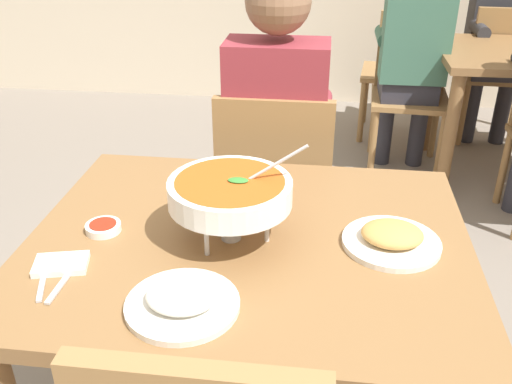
% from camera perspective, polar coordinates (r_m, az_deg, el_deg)
% --- Properties ---
extents(dining_table_main, '(1.10, 0.89, 0.75)m').
position_cam_1_polar(dining_table_main, '(1.49, -0.73, -8.38)').
color(dining_table_main, brown).
rests_on(dining_table_main, ground_plane).
extents(chair_diner_main, '(0.44, 0.44, 0.90)m').
position_cam_1_polar(chair_diner_main, '(2.18, 1.92, 0.43)').
color(chair_diner_main, olive).
rests_on(chair_diner_main, ground_plane).
extents(diner_main, '(0.40, 0.45, 1.31)m').
position_cam_1_polar(diner_main, '(2.11, 2.11, 6.54)').
color(diner_main, '#2D2D38').
rests_on(diner_main, ground_plane).
extents(curry_bowl, '(0.33, 0.30, 0.26)m').
position_cam_1_polar(curry_bowl, '(1.36, -2.62, -0.07)').
color(curry_bowl, silver).
rests_on(curry_bowl, dining_table_main).
extents(rice_plate, '(0.24, 0.24, 0.06)m').
position_cam_1_polar(rice_plate, '(1.20, -7.44, -10.70)').
color(rice_plate, white).
rests_on(rice_plate, dining_table_main).
extents(appetizer_plate, '(0.24, 0.24, 0.06)m').
position_cam_1_polar(appetizer_plate, '(1.42, 13.48, -4.54)').
color(appetizer_plate, white).
rests_on(appetizer_plate, dining_table_main).
extents(sauce_dish, '(0.09, 0.09, 0.02)m').
position_cam_1_polar(sauce_dish, '(1.50, -15.10, -3.43)').
color(sauce_dish, white).
rests_on(sauce_dish, dining_table_main).
extents(napkin_folded, '(0.14, 0.11, 0.02)m').
position_cam_1_polar(napkin_folded, '(1.39, -19.00, -6.87)').
color(napkin_folded, white).
rests_on(napkin_folded, dining_table_main).
extents(fork_utensil, '(0.07, 0.16, 0.01)m').
position_cam_1_polar(fork_utensil, '(1.37, -20.60, -8.08)').
color(fork_utensil, silver).
rests_on(fork_utensil, dining_table_main).
extents(spoon_utensil, '(0.02, 0.17, 0.01)m').
position_cam_1_polar(spoon_utensil, '(1.34, -18.68, -8.33)').
color(spoon_utensil, silver).
rests_on(spoon_utensil, dining_table_main).
extents(chair_bg_left, '(0.47, 0.47, 0.90)m').
position_cam_1_polar(chair_bg_left, '(3.56, 15.26, 10.60)').
color(chair_bg_left, olive).
rests_on(chair_bg_left, ground_plane).
extents(chair_bg_middle, '(0.46, 0.46, 0.90)m').
position_cam_1_polar(chair_bg_middle, '(4.07, 23.24, 11.43)').
color(chair_bg_middle, olive).
rests_on(chair_bg_middle, ground_plane).
extents(chair_bg_corner, '(0.48, 0.48, 0.90)m').
position_cam_1_polar(chair_bg_corner, '(3.99, 15.30, 12.39)').
color(chair_bg_corner, olive).
rests_on(chair_bg_corner, ground_plane).
extents(patron_bg_left, '(0.40, 0.45, 1.31)m').
position_cam_1_polar(patron_bg_left, '(3.38, 15.57, 13.81)').
color(patron_bg_left, '#2D2D38').
rests_on(patron_bg_left, ground_plane).
extents(patron_bg_middle, '(0.40, 0.45, 1.31)m').
position_cam_1_polar(patron_bg_middle, '(4.07, 23.23, 14.90)').
color(patron_bg_middle, '#2D2D38').
rests_on(patron_bg_middle, ground_plane).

